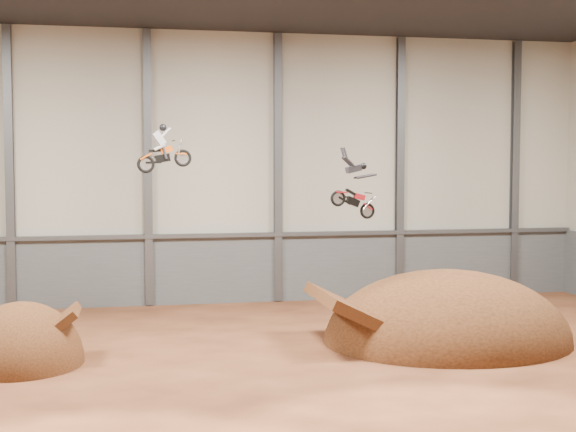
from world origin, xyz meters
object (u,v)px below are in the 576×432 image
at_px(takeoff_ramp, 21,364).
at_px(fmx_rider_b, 350,183).
at_px(fmx_rider_a, 166,145).
at_px(landing_ramp, 447,341).

bearing_deg(takeoff_ramp, fmx_rider_b, -0.08).
height_order(takeoff_ramp, fmx_rider_b, fmx_rider_b).
distance_m(takeoff_ramp, fmx_rider_a, 10.20).
bearing_deg(takeoff_ramp, fmx_rider_a, 31.59).
height_order(fmx_rider_a, fmx_rider_b, fmx_rider_a).
bearing_deg(fmx_rider_a, fmx_rider_b, -31.08).
distance_m(takeoff_ramp, landing_ramp, 16.54).
relative_size(takeoff_ramp, fmx_rider_b, 2.01).
xyz_separation_m(landing_ramp, fmx_rider_a, (-11.13, 2.85, 7.99)).
bearing_deg(takeoff_ramp, landing_ramp, 1.65).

